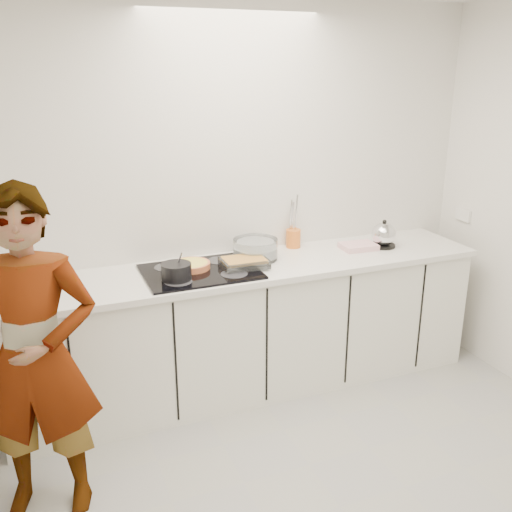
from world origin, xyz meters
name	(u,v)px	position (x,y,z in m)	size (l,w,h in m)	color
floor	(340,507)	(0.00, 0.00, 0.00)	(3.60, 3.20, 0.00)	#A8A8A1
wall_back	(233,197)	(0.00, 1.60, 1.30)	(3.60, 0.00, 2.60)	silver
base_cabinets	(250,330)	(0.00, 1.28, 0.43)	(3.20, 0.58, 0.87)	white
countertop	(250,268)	(0.00, 1.28, 0.89)	(3.24, 0.64, 0.04)	white
hob	(200,272)	(-0.35, 1.26, 0.92)	(0.72, 0.54, 0.01)	black
tart_dish	(191,265)	(-0.39, 1.32, 0.95)	(0.25, 0.25, 0.04)	#D06B3F
saucepan	(176,272)	(-0.53, 1.16, 0.98)	(0.23, 0.23, 0.18)	black
baking_dish	(244,262)	(-0.06, 1.22, 0.96)	(0.30, 0.22, 0.06)	silver
mixing_bowl	(255,250)	(0.08, 1.38, 0.98)	(0.39, 0.39, 0.14)	silver
tea_towel	(358,246)	(0.85, 1.31, 0.93)	(0.25, 0.18, 0.04)	white
kettle	(383,235)	(1.04, 1.29, 1.00)	(0.21, 0.21, 0.20)	black
utensil_crock	(293,238)	(0.43, 1.53, 0.98)	(0.11, 0.11, 0.13)	orange
cook	(36,358)	(-1.37, 0.60, 0.84)	(0.61, 0.40, 1.68)	white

